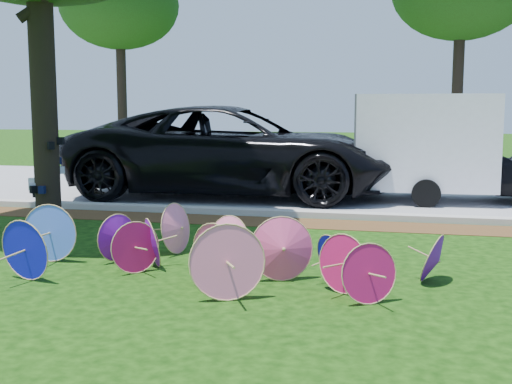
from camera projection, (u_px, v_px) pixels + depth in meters
The scene contains 7 objects.
ground at pixel (177, 289), 7.48m from camera, with size 90.00×90.00×0.00m, color black.
mulch_strip at pixel (259, 222), 11.83m from camera, with size 90.00×1.00×0.01m, color #472D16.
curb at pixel (267, 212), 12.50m from camera, with size 90.00×0.30×0.12m, color #B7B5AD.
street at pixel (299, 189), 16.52m from camera, with size 90.00×8.00×0.01m, color gray.
parasol_pile at pixel (203, 248), 8.00m from camera, with size 5.74×2.62×0.87m.
black_van at pixel (234, 151), 15.13m from camera, with size 3.52×7.63×2.12m, color black.
cargo_trailer at pixel (424, 142), 14.22m from camera, with size 2.96×1.88×2.67m, color white.
Camera 1 is at (2.49, -6.89, 2.13)m, focal length 45.00 mm.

